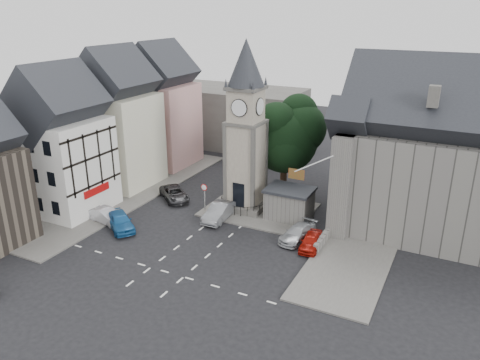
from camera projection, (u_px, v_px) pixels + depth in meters
The scene contains 23 objects.
ground at pixel (204, 241), 39.94m from camera, with size 120.00×120.00×0.00m, color black.
pavement_west at pixel (133, 192), 50.21m from camera, with size 6.00×30.00×0.14m, color #595651.
pavement_east at pixel (367, 231), 41.54m from camera, with size 6.00×26.00×0.14m, color #595651.
central_island at pixel (259, 210), 45.97m from camera, with size 10.00×8.00×0.16m, color #595651.
road_markings at pixel (167, 272), 35.34m from camera, with size 20.00×8.00×0.01m, color silver.
clock_tower at pixel (246, 128), 43.78m from camera, with size 4.86×4.86×16.25m.
stone_shelter at pixel (289, 204), 43.64m from camera, with size 4.30×3.30×3.08m.
town_tree at pixel (285, 131), 47.52m from camera, with size 7.20×7.20×10.80m.
warning_sign_post at pixel (204, 192), 45.12m from camera, with size 0.70×0.19×2.85m.
terrace_pink at pixel (161, 112), 57.55m from camera, with size 8.10×7.60×12.80m.
terrace_cream at pixel (118, 126), 50.86m from camera, with size 8.10×7.60×12.80m.
terrace_tudor at pixel (62, 149), 44.31m from camera, with size 8.10×7.60×12.00m.
backdrop_west at pixel (232, 116), 67.01m from camera, with size 20.00×10.00×8.00m, color #4C4944.
east_building at pixel (423, 162), 40.37m from camera, with size 14.40×11.40×12.60m.
east_boundary_wall at pixel (342, 213), 44.26m from camera, with size 0.40×16.00×0.90m, color slate.
flagpole at pixel (313, 164), 37.46m from camera, with size 3.68×0.10×2.74m.
car_west_blue at pixel (120, 221), 41.95m from camera, with size 1.85×4.60×1.57m, color #19538E.
car_west_silver at pixel (107, 216), 43.19m from camera, with size 1.44×4.13×1.36m, color #AAABB2.
car_west_grey at pixel (174, 194), 48.35m from camera, with size 2.16×4.67×1.30m, color #29292B.
car_island_silver at pixel (220, 212), 43.85m from camera, with size 1.65×4.72×1.56m, color gray.
car_island_east at pixel (298, 233), 40.03m from camera, with size 1.77×4.34×1.26m, color #A4A8AC.
car_east_red at pixel (311, 241), 38.64m from camera, with size 1.50×3.74×1.27m, color #9B1108.
pedestrian at pixel (363, 220), 42.14m from camera, with size 0.54×0.36×1.49m, color beige.
Camera 1 is at (18.74, -30.37, 18.93)m, focal length 35.00 mm.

